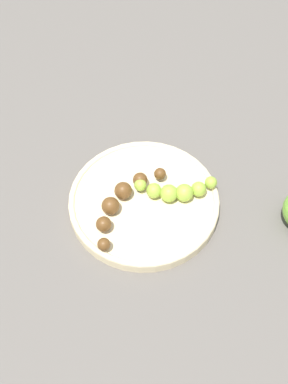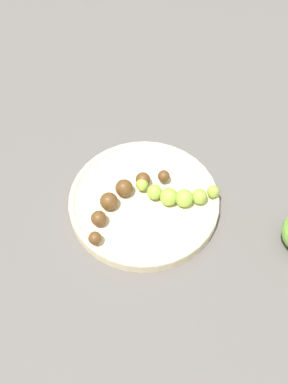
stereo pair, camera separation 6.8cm
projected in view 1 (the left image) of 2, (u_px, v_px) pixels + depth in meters
ground_plane at (144, 205)px, 0.77m from camera, size 2.40×2.40×0.00m
fruit_bowl at (144, 201)px, 0.76m from camera, size 0.25×0.25×0.02m
banana_overripe at (121, 201)px, 0.73m from camera, size 0.07×0.18×0.03m
banana_green at (176, 190)px, 0.74m from camera, size 0.12×0.08×0.03m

